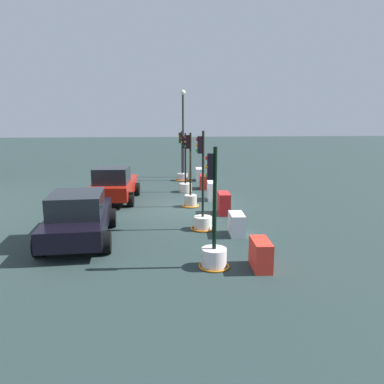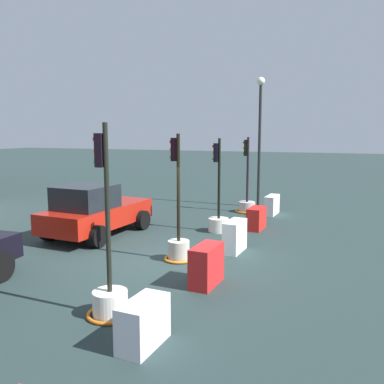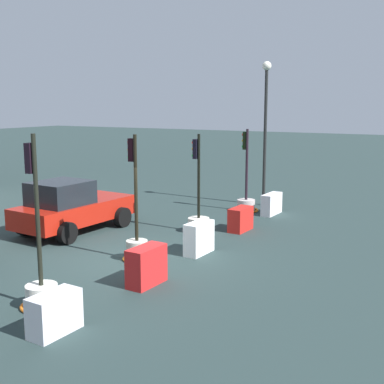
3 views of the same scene
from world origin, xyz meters
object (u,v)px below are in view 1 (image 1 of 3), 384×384
at_px(traffic_light_1, 203,215).
at_px(traffic_light_2, 190,194).
at_px(street_lamp_post, 183,122).
at_px(construction_barrier_1, 237,224).
at_px(car_red_compact, 114,185).
at_px(construction_barrier_5, 199,174).
at_px(construction_barrier_4, 204,182).
at_px(traffic_light_3, 185,182).
at_px(construction_barrier_3, 212,191).
at_px(traffic_light_0, 214,248).
at_px(construction_barrier_2, 224,203).
at_px(traffic_light_4, 182,174).
at_px(construction_barrier_0, 261,254).
at_px(car_black_sedan, 79,217).

relative_size(traffic_light_1, traffic_light_2, 1.06).
bearing_deg(traffic_light_1, street_lamp_post, -0.82).
relative_size(construction_barrier_1, car_red_compact, 0.24).
bearing_deg(construction_barrier_5, traffic_light_1, 174.23).
bearing_deg(construction_barrier_4, traffic_light_3, 125.41).
bearing_deg(street_lamp_post, construction_barrier_3, -173.02).
bearing_deg(traffic_light_3, traffic_light_0, 179.79).
height_order(traffic_light_0, construction_barrier_4, traffic_light_0).
distance_m(construction_barrier_4, car_red_compact, 5.56).
xyz_separation_m(traffic_light_3, construction_barrier_2, (-4.88, -1.26, -0.07)).
bearing_deg(construction_barrier_2, traffic_light_4, 7.72).
distance_m(traffic_light_2, construction_barrier_3, 1.78).
xyz_separation_m(construction_barrier_0, construction_barrier_1, (2.97, 0.03, -0.01)).
relative_size(traffic_light_0, traffic_light_3, 1.03).
relative_size(traffic_light_2, construction_barrier_3, 3.26).
bearing_deg(construction_barrier_2, street_lamp_post, 5.65).
bearing_deg(construction_barrier_5, car_red_compact, 139.80).
bearing_deg(car_red_compact, traffic_light_0, -157.21).
relative_size(traffic_light_2, construction_barrier_4, 3.30).
bearing_deg(car_red_compact, traffic_light_4, -32.84).
relative_size(traffic_light_0, traffic_light_1, 0.92).
bearing_deg(construction_barrier_3, traffic_light_1, 167.65).
distance_m(traffic_light_1, construction_barrier_0, 3.91).
relative_size(construction_barrier_3, construction_barrier_5, 0.88).
bearing_deg(construction_barrier_0, construction_barrier_3, 0.41).
bearing_deg(traffic_light_2, construction_barrier_0, -170.24).
height_order(construction_barrier_4, street_lamp_post, street_lamp_post).
xyz_separation_m(traffic_light_2, construction_barrier_4, (4.24, -1.18, -0.18)).
relative_size(traffic_light_0, construction_barrier_0, 3.13).
xyz_separation_m(construction_barrier_0, construction_barrier_2, (5.87, -0.04, 0.06)).
xyz_separation_m(traffic_light_1, traffic_light_3, (7.01, 0.09, -0.01)).
distance_m(traffic_light_2, traffic_light_4, 7.19).
height_order(construction_barrier_1, construction_barrier_2, construction_barrier_2).
xyz_separation_m(traffic_light_3, car_black_sedan, (-7.91, 4.15, 0.29)).
distance_m(traffic_light_4, car_black_sedan, 12.42).
bearing_deg(street_lamp_post, car_red_compact, 151.62).
bearing_deg(street_lamp_post, traffic_light_0, 178.91).
distance_m(construction_barrier_0, street_lamp_post, 16.32).
distance_m(construction_barrier_4, construction_barrier_5, 2.86).
bearing_deg(construction_barrier_5, traffic_light_2, 170.37).
relative_size(traffic_light_1, construction_barrier_4, 3.51).
distance_m(construction_barrier_0, construction_barrier_5, 14.42).
bearing_deg(traffic_light_1, car_red_compact, 36.58).
height_order(traffic_light_0, car_black_sedan, traffic_light_0).
relative_size(traffic_light_0, car_black_sedan, 0.71).
height_order(construction_barrier_2, car_black_sedan, car_black_sedan).
xyz_separation_m(traffic_light_0, construction_barrier_4, (11.36, -1.18, -0.15)).
height_order(traffic_light_3, construction_barrier_1, traffic_light_3).
height_order(construction_barrier_1, car_black_sedan, car_black_sedan).
xyz_separation_m(traffic_light_0, traffic_light_1, (3.54, -0.13, 0.00)).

